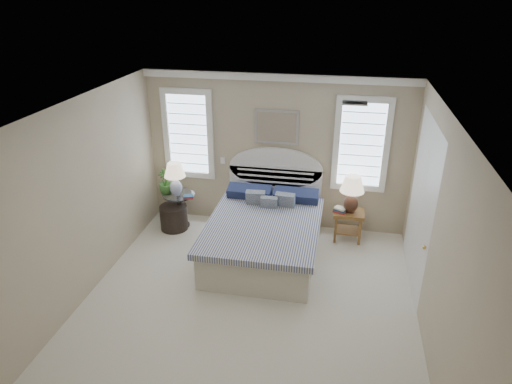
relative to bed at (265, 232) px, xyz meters
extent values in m
cube|color=beige|center=(0.00, -1.46, -0.39)|extent=(4.50, 5.00, 0.01)
cube|color=white|center=(0.00, -1.46, 2.31)|extent=(4.50, 5.00, 0.01)
cube|color=tan|center=(0.00, 1.04, 0.96)|extent=(4.50, 0.02, 2.70)
cube|color=tan|center=(-2.25, -1.46, 0.96)|extent=(0.02, 5.00, 2.70)
cube|color=tan|center=(2.25, -1.46, 0.96)|extent=(0.02, 5.00, 2.70)
cube|color=white|center=(0.00, 1.00, 2.25)|extent=(4.50, 0.08, 0.12)
cube|color=#B2B2B2|center=(1.20, -0.66, 2.29)|extent=(0.30, 0.20, 0.02)
cube|color=white|center=(-0.95, 1.03, 0.76)|extent=(0.08, 0.01, 0.12)
cube|color=#A8BDD6|center=(-1.55, 1.02, 1.21)|extent=(0.90, 0.06, 1.60)
cube|color=#A8BDD6|center=(1.40, 1.02, 1.21)|extent=(0.90, 0.06, 1.60)
cube|color=silver|center=(0.00, 1.00, 1.43)|extent=(0.74, 0.04, 0.58)
cube|color=white|center=(2.23, -0.26, 0.81)|extent=(0.02, 1.80, 2.40)
cube|color=#EDE6D0|center=(0.00, -0.13, -0.11)|extent=(1.60, 2.10, 0.55)
cube|color=navy|center=(0.00, -0.18, 0.20)|extent=(1.72, 2.15, 0.10)
cube|color=silver|center=(0.00, 0.98, 0.16)|extent=(1.62, 0.08, 1.10)
cube|color=navy|center=(-0.40, 0.70, 0.34)|extent=(0.75, 0.31, 0.23)
cube|color=navy|center=(0.40, 0.70, 0.34)|extent=(0.75, 0.31, 0.23)
cube|color=#334874|center=(-0.25, 0.47, 0.32)|extent=(0.33, 0.20, 0.34)
cube|color=#334874|center=(0.25, 0.47, 0.32)|extent=(0.33, 0.20, 0.34)
cube|color=#334874|center=(0.00, 0.37, 0.30)|extent=(0.28, 0.14, 0.29)
cylinder|color=black|center=(-1.65, 0.59, -0.37)|extent=(0.32, 0.32, 0.03)
cylinder|color=black|center=(-1.65, 0.59, -0.09)|extent=(0.08, 0.08, 0.60)
cylinder|color=silver|center=(-1.65, 0.59, 0.23)|extent=(0.56, 0.56, 0.02)
cube|color=olive|center=(1.30, 0.69, 0.11)|extent=(0.50, 0.40, 0.06)
cube|color=olive|center=(1.30, 0.69, -0.21)|extent=(0.44, 0.34, 0.03)
cube|color=olive|center=(1.10, 0.54, -0.15)|extent=(0.04, 0.04, 0.47)
cube|color=olive|center=(1.10, 0.84, -0.15)|extent=(0.04, 0.04, 0.47)
cube|color=olive|center=(1.50, 0.54, -0.15)|extent=(0.04, 0.04, 0.47)
cube|color=olive|center=(1.50, 0.84, -0.15)|extent=(0.04, 0.04, 0.47)
cylinder|color=black|center=(-1.73, 0.48, -0.17)|extent=(0.50, 0.50, 0.44)
cylinder|color=white|center=(-1.68, 0.57, 0.26)|extent=(0.14, 0.14, 0.03)
ellipsoid|color=white|center=(-1.68, 0.57, 0.38)|extent=(0.26, 0.26, 0.28)
cylinder|color=gold|center=(-1.68, 0.57, 0.55)|extent=(0.04, 0.04, 0.10)
cylinder|color=black|center=(1.31, 0.69, 0.16)|extent=(0.15, 0.15, 0.03)
ellipsoid|color=black|center=(1.31, 0.69, 0.29)|extent=(0.27, 0.27, 0.30)
cylinder|color=gold|center=(1.31, 0.69, 0.48)|extent=(0.04, 0.04, 0.11)
imported|color=#36762F|center=(-1.87, 0.58, 0.47)|extent=(0.28, 0.28, 0.45)
cube|color=#A92A2E|center=(-1.43, 0.47, 0.26)|extent=(0.20, 0.17, 0.02)
cube|color=navy|center=(-1.43, 0.47, 0.28)|extent=(0.19, 0.16, 0.02)
cube|color=#A92A2E|center=(1.15, 0.64, 0.16)|extent=(0.24, 0.22, 0.03)
cube|color=navy|center=(1.15, 0.64, 0.19)|extent=(0.23, 0.20, 0.03)
cube|color=beige|center=(1.15, 0.64, 0.21)|extent=(0.22, 0.19, 0.03)
camera|label=1|loc=(1.08, -6.24, 3.62)|focal=32.00mm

